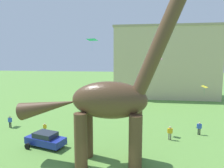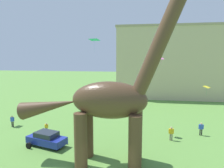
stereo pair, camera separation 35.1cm
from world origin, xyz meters
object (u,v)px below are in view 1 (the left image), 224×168
at_px(person_photographer, 45,127).
at_px(kite_mid_center, 144,76).
at_px(kite_high_left, 160,59).
at_px(parked_sedan_left, 46,139).
at_px(kite_drifting, 92,40).
at_px(person_strolling_adult, 199,127).
at_px(dinosaur_sculpture, 108,100).
at_px(kite_high_right, 205,87).
at_px(person_vendor_side, 10,121).
at_px(person_near_flyer, 170,132).

relative_size(person_photographer, kite_mid_center, 1.83).
bearing_deg(kite_mid_center, kite_high_left, 62.87).
xyz_separation_m(parked_sedan_left, kite_drifting, (1.50, 15.51, 11.51)).
bearing_deg(person_strolling_adult, parked_sedan_left, -3.56).
relative_size(dinosaur_sculpture, kite_high_right, 13.59).
distance_m(person_strolling_adult, kite_drifting, 21.53).
bearing_deg(dinosaur_sculpture, kite_drifting, 77.22).
height_order(dinosaur_sculpture, kite_high_right, dinosaur_sculpture).
bearing_deg(person_vendor_side, parked_sedan_left, -74.81).
bearing_deg(kite_high_right, person_strolling_adult, -119.22).
bearing_deg(kite_mid_center, dinosaur_sculpture, -110.38).
xyz_separation_m(parked_sedan_left, kite_mid_center, (10.16, 5.71, 6.26)).
xyz_separation_m(person_near_flyer, person_strolling_adult, (3.74, 2.12, -0.00)).
relative_size(person_vendor_side, kite_high_left, 1.68).
xyz_separation_m(person_photographer, kite_drifting, (3.35, 11.81, 11.56)).
bearing_deg(kite_high_left, kite_drifting, 153.65).
bearing_deg(parked_sedan_left, person_strolling_adult, 34.78).
relative_size(parked_sedan_left, kite_mid_center, 6.64).
distance_m(parked_sedan_left, kite_high_left, 18.06).
bearing_deg(person_near_flyer, parked_sedan_left, -103.73).
xyz_separation_m(dinosaur_sculpture, person_vendor_side, (-14.50, 7.54, -4.78)).
xyz_separation_m(kite_drifting, kite_high_left, (10.92, -5.41, -3.14)).
distance_m(person_photographer, kite_mid_center, 13.72).
bearing_deg(kite_mid_center, person_near_flyer, -34.48).
xyz_separation_m(person_photographer, person_near_flyer, (15.07, -0.09, 0.21)).
bearing_deg(person_vendor_side, kite_high_right, -36.15).
bearing_deg(person_vendor_side, dinosaur_sculpture, -68.16).
xyz_separation_m(person_photographer, person_vendor_side, (-5.54, 1.31, 0.19)).
relative_size(person_photographer, kite_high_left, 1.35).
relative_size(person_photographer, person_vendor_side, 0.80).
bearing_deg(person_strolling_adult, person_vendor_side, -20.54).
bearing_deg(kite_mid_center, parked_sedan_left, -150.69).
bearing_deg(kite_high_right, dinosaur_sculpture, -137.97).
height_order(parked_sedan_left, kite_high_left, kite_high_left).
relative_size(person_strolling_adult, kite_high_left, 1.71).
distance_m(person_near_flyer, person_strolling_adult, 4.30).
distance_m(person_photographer, person_near_flyer, 15.08).
height_order(parked_sedan_left, kite_mid_center, kite_mid_center).
height_order(kite_mid_center, kite_high_right, kite_mid_center).
distance_m(dinosaur_sculpture, parked_sedan_left, 9.01).
distance_m(kite_drifting, kite_mid_center, 14.10).
xyz_separation_m(person_vendor_side, kite_high_left, (19.81, 5.09, 8.23)).
relative_size(person_strolling_adult, kite_mid_center, 2.32).
bearing_deg(kite_drifting, person_photographer, -105.85).
distance_m(parked_sedan_left, kite_mid_center, 13.23).
bearing_deg(parked_sedan_left, person_vendor_side, 161.97).
relative_size(kite_high_left, kite_mid_center, 1.35).
distance_m(person_near_flyer, kite_mid_center, 7.14).
relative_size(kite_drifting, kite_high_left, 2.31).
xyz_separation_m(person_vendor_side, kite_high_right, (25.07, 1.98, 4.79)).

